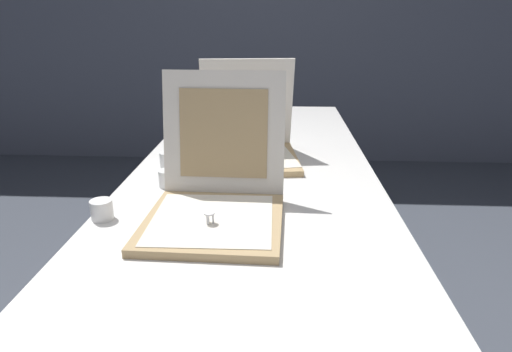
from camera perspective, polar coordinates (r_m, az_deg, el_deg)
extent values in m
cube|color=slate|center=(3.93, 1.87, 20.79)|extent=(10.00, 0.10, 2.60)
cube|color=silver|center=(1.53, -0.39, -0.26)|extent=(0.86, 2.42, 0.03)
cylinder|color=#38383D|center=(2.77, -6.42, 0.97)|extent=(0.04, 0.04, 0.71)
cylinder|color=#38383D|center=(2.74, 8.54, 0.71)|extent=(0.04, 0.04, 0.71)
cube|color=tan|center=(1.16, -5.61, -6.06)|extent=(0.37, 0.37, 0.02)
cube|color=silver|center=(1.15, -5.75, -5.55)|extent=(0.32, 0.32, 0.00)
cube|color=silver|center=(1.29, -4.26, 5.65)|extent=(0.36, 0.08, 0.35)
cube|color=tan|center=(1.28, -4.29, 5.53)|extent=(0.26, 0.05, 0.25)
cylinder|color=white|center=(1.11, -6.12, -4.86)|extent=(0.03, 0.03, 0.00)
cylinder|color=white|center=(1.12, -5.64, -5.52)|extent=(0.01, 0.01, 0.03)
cylinder|color=white|center=(1.13, -6.26, -5.33)|extent=(0.01, 0.01, 0.03)
cylinder|color=white|center=(1.11, -6.39, -5.68)|extent=(0.01, 0.01, 0.03)
cube|color=tan|center=(1.65, -0.90, 2.22)|extent=(0.40, 0.40, 0.02)
cube|color=silver|center=(1.65, -0.65, 2.61)|extent=(0.38, 0.38, 0.00)
cube|color=silver|center=(1.74, -1.16, 9.48)|extent=(0.37, 0.13, 0.35)
cube|color=tan|center=(1.73, -1.18, 9.48)|extent=(0.26, 0.09, 0.25)
cylinder|color=white|center=(1.66, -0.71, 3.86)|extent=(0.03, 0.03, 0.00)
cylinder|color=white|center=(1.67, -0.40, 3.39)|extent=(0.01, 0.00, 0.03)
cylinder|color=white|center=(1.68, -0.84, 3.48)|extent=(0.00, 0.00, 0.03)
cylinder|color=white|center=(1.66, -0.88, 3.32)|extent=(0.00, 0.00, 0.03)
cylinder|color=white|center=(1.44, -11.46, -0.30)|extent=(0.06, 0.06, 0.06)
cylinder|color=white|center=(1.26, -19.52, -4.19)|extent=(0.06, 0.06, 0.06)
cylinder|color=white|center=(1.89, -6.87, 4.93)|extent=(0.06, 0.06, 0.06)
cylinder|color=white|center=(1.62, -11.45, 2.12)|extent=(0.06, 0.06, 0.06)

